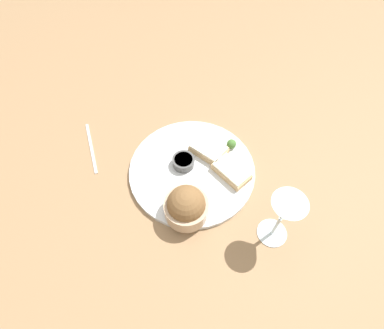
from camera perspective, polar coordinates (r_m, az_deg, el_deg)
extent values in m
plane|color=#93704C|center=(0.83, 0.00, -1.30)|extent=(4.00, 4.00, 0.00)
cylinder|color=silver|center=(0.82, 0.00, -1.04)|extent=(0.34, 0.34, 0.01)
cylinder|color=tan|center=(0.73, -1.08, -8.35)|extent=(0.11, 0.11, 0.05)
sphere|color=brown|center=(0.71, -1.11, -7.58)|extent=(0.09, 0.09, 0.09)
cylinder|color=#4C4C4C|center=(0.81, -1.56, 0.62)|extent=(0.06, 0.06, 0.03)
cylinder|color=#D14C38|center=(0.81, -1.58, 0.97)|extent=(0.05, 0.05, 0.01)
cube|color=tan|center=(0.84, 3.19, 2.77)|extent=(0.10, 0.07, 0.02)
cube|color=#F4E5C1|center=(0.83, 3.23, 3.30)|extent=(0.10, 0.07, 0.01)
cube|color=tan|center=(0.81, 7.50, -1.44)|extent=(0.11, 0.08, 0.02)
cube|color=#F4E5C1|center=(0.79, 7.60, -0.95)|extent=(0.10, 0.08, 0.01)
cylinder|color=silver|center=(0.77, 14.98, -12.44)|extent=(0.07, 0.07, 0.01)
cylinder|color=silver|center=(0.73, 15.72, -11.22)|extent=(0.01, 0.01, 0.08)
cone|color=silver|center=(0.66, 17.30, -8.55)|extent=(0.08, 0.08, 0.08)
sphere|color=#477533|center=(0.85, 7.53, 3.91)|extent=(0.03, 0.03, 0.03)
cube|color=silver|center=(0.92, -18.65, 3.12)|extent=(0.15, 0.12, 0.01)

